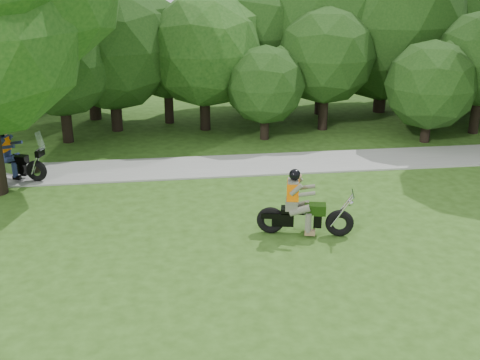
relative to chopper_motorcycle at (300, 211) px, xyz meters
name	(u,v)px	position (x,y,z in m)	size (l,w,h in m)	color
ground	(397,275)	(1.78, -2.41, -0.68)	(100.00, 100.00, 0.00)	#2E4E16
walkway	(314,162)	(1.78, 5.59, -0.65)	(60.00, 2.20, 0.06)	gray
tree_line	(345,34)	(4.66, 12.19, 2.96)	(39.55, 11.91, 7.81)	black
chopper_motorcycle	(300,211)	(0.00, 0.00, 0.00)	(2.54, 1.01, 1.84)	black
touring_motorcycle	(9,161)	(-8.48, 5.12, 0.01)	(2.22, 1.19, 1.73)	black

